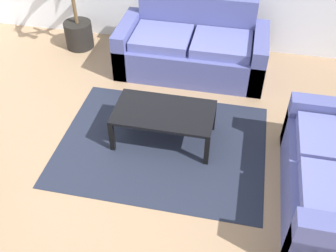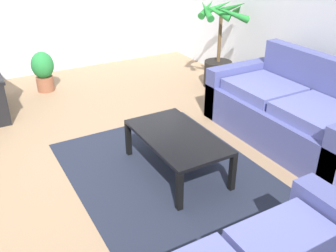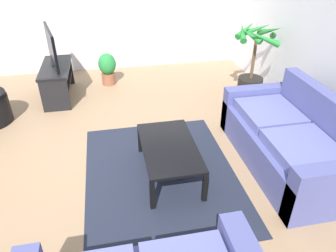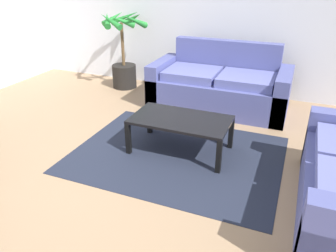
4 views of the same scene
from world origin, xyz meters
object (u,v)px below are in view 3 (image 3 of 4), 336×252
object	(u,v)px
couch_main	(289,142)
potted_plant_small	(107,68)
coffee_table	(169,149)
tv_stand	(57,77)
potted_palm	(252,70)
tv	(52,47)

from	to	relation	value
couch_main	potted_plant_small	distance (m)	3.43
couch_main	coffee_table	size ratio (longest dim) A/B	1.82
coffee_table	potted_plant_small	size ratio (longest dim) A/B	1.83
tv_stand	potted_plant_small	world-z (taller)	potted_plant_small
tv_stand	potted_plant_small	distance (m)	0.91
tv_stand	couch_main	bearing A→B (deg)	49.49
couch_main	coffee_table	world-z (taller)	couch_main
tv_stand	potted_plant_small	xyz separation A→B (m)	(-0.37, 0.83, -0.04)
potted_plant_small	couch_main	bearing A→B (deg)	35.67
coffee_table	couch_main	bearing A→B (deg)	87.25
potted_palm	potted_plant_small	bearing A→B (deg)	-115.66
couch_main	potted_plant_small	size ratio (longest dim) A/B	3.32
tv	coffee_table	size ratio (longest dim) A/B	0.94
couch_main	potted_palm	world-z (taller)	potted_palm
coffee_table	potted_plant_small	world-z (taller)	potted_plant_small
tv_stand	potted_palm	xyz separation A→B (m)	(0.72, 3.10, 0.16)
tv	potted_plant_small	world-z (taller)	tv
couch_main	tv_stand	distance (m)	3.72
tv	potted_palm	bearing A→B (deg)	76.86
tv	coffee_table	bearing A→B (deg)	30.95
couch_main	coffee_table	distance (m)	1.42
tv_stand	tv	size ratio (longest dim) A/B	1.12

